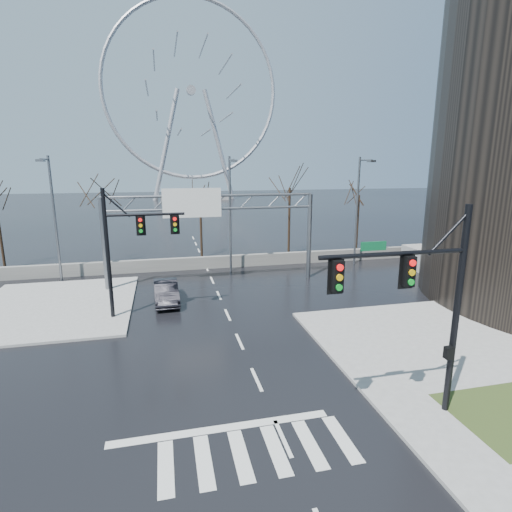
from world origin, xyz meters
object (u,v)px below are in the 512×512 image
object	(u,v)px
signal_mast_far	(127,241)
signal_mast_near	(426,295)
car	(166,292)
ferris_wheel	(191,98)
sign_gantry	(207,220)

from	to	relation	value
signal_mast_far	signal_mast_near	bearing A→B (deg)	-49.74
signal_mast_far	car	world-z (taller)	signal_mast_far
signal_mast_near	ferris_wheel	xyz separation A→B (m)	(-0.14, 99.04, 21.26)
signal_mast_near	signal_mast_far	size ratio (longest dim) A/B	1.00
car	sign_gantry	bearing A→B (deg)	44.28
sign_gantry	car	size ratio (longest dim) A/B	3.59
sign_gantry	car	world-z (taller)	sign_gantry
ferris_wheel	car	xyz separation A→B (m)	(-8.74, -83.62, -25.38)
signal_mast_far	car	bearing A→B (deg)	48.67
ferris_wheel	car	world-z (taller)	ferris_wheel
signal_mast_near	signal_mast_far	distance (m)	17.03
sign_gantry	car	distance (m)	6.61
signal_mast_near	sign_gantry	xyz separation A→B (m)	(-5.52, 19.00, 0.31)
signal_mast_far	sign_gantry	bearing A→B (deg)	47.53
signal_mast_near	ferris_wheel	bearing A→B (deg)	90.08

